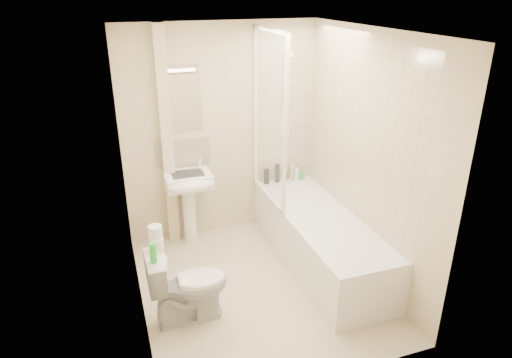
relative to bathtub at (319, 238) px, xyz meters
name	(u,v)px	position (x,y,z in m)	size (l,w,h in m)	color
floor	(258,286)	(-0.75, -0.20, -0.29)	(2.50, 2.50, 0.00)	beige
wall_back	(221,133)	(-0.75, 1.05, 0.91)	(2.20, 0.02, 2.40)	beige
wall_left	(130,190)	(-1.85, -0.20, 0.91)	(0.02, 2.50, 2.40)	beige
wall_right	(367,159)	(0.35, -0.20, 0.91)	(0.02, 2.50, 2.40)	beige
ceiling	(258,31)	(-0.75, -0.20, 2.11)	(2.20, 2.50, 0.02)	white
tile_back	(284,108)	(0.00, 1.04, 1.14)	(0.70, 0.01, 1.75)	beige
tile_right	(357,131)	(0.34, 0.00, 1.14)	(0.01, 2.10, 1.75)	beige
pipe_boxing	(167,140)	(-1.37, 0.99, 0.91)	(0.12, 0.12, 2.40)	beige
splashback	(183,152)	(-1.19, 1.04, 0.74)	(0.60, 0.01, 0.30)	beige
mirror	(180,103)	(-1.19, 1.04, 1.29)	(0.46, 0.01, 0.60)	white
strip_light	(178,68)	(-1.19, 1.02, 1.66)	(0.42, 0.07, 0.07)	silver
bathtub	(319,238)	(0.00, 0.00, 0.00)	(0.70, 2.10, 0.55)	white
shower_screen	(269,119)	(-0.35, 0.60, 1.16)	(0.04, 0.92, 1.80)	white
shower_fixture	(286,99)	(0.00, 0.99, 1.26)	(0.10, 0.16, 0.99)	white
pedestal_sink	(189,189)	(-1.19, 0.81, 0.39)	(0.50, 0.47, 0.97)	white
bottle_black_a	(267,176)	(-0.24, 0.96, 0.35)	(0.06, 0.06, 0.18)	black
bottle_black_b	(277,173)	(-0.10, 0.96, 0.37)	(0.06, 0.06, 0.22)	black
bottle_blue	(285,176)	(0.01, 0.96, 0.32)	(0.05, 0.05, 0.12)	navy
bottle_cream	(292,172)	(0.09, 0.96, 0.36)	(0.05, 0.05, 0.19)	beige
bottle_white_b	(296,174)	(0.15, 0.96, 0.33)	(0.06, 0.06, 0.15)	white
bottle_green	(301,175)	(0.21, 0.96, 0.30)	(0.07, 0.07, 0.09)	green
toilet	(188,285)	(-1.47, -0.43, 0.06)	(0.68, 0.39, 0.69)	white
toilet_roll_lower	(157,244)	(-1.69, -0.35, 0.46)	(0.11, 0.11, 0.11)	white
toilet_roll_upper	(155,232)	(-1.69, -0.33, 0.56)	(0.11, 0.11, 0.10)	white
green_bottle	(153,253)	(-1.74, -0.53, 0.49)	(0.05, 0.05, 0.17)	green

